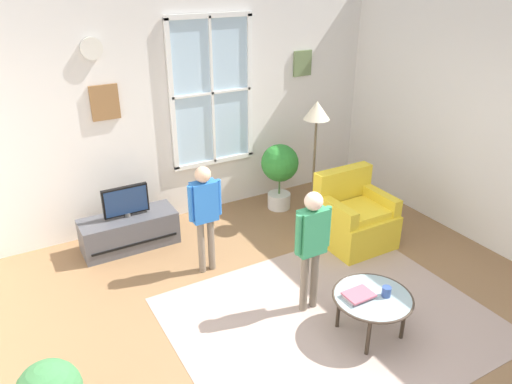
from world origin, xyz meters
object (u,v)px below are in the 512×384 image
remote_near_books (360,294)px  armchair (354,218)px  television (126,201)px  person_blue_shirt (205,208)px  potted_plant_by_window (280,168)px  book_stack (359,295)px  person_green_shirt (312,239)px  floor_lamp (316,123)px  coffee_table (372,299)px  tv_stand (129,231)px  cup (386,292)px

remote_near_books → armchair: bearing=51.5°
television → person_blue_shirt: size_ratio=0.43×
television → potted_plant_by_window: bearing=-0.1°
book_stack → person_green_shirt: person_green_shirt is taller
television → floor_lamp: floor_lamp is taller
book_stack → remote_near_books: bearing=30.7°
potted_plant_by_window → remote_near_books: bearing=-106.2°
coffee_table → potted_plant_by_window: size_ratio=0.79×
coffee_table → potted_plant_by_window: 2.64m
tv_stand → floor_lamp: 2.58m
armchair → book_stack: (-1.03, -1.28, 0.10)m
book_stack → cup: size_ratio=2.70×
coffee_table → potted_plant_by_window: bearing=76.1°
tv_stand → remote_near_books: bearing=-61.4°
person_green_shirt → floor_lamp: (1.09, 1.48, 0.54)m
book_stack → remote_near_books: (0.03, 0.02, -0.01)m
person_green_shirt → potted_plant_by_window: 2.19m
tv_stand → cup: (1.56, -2.61, 0.25)m
book_stack → cup: cup is taller
armchair → potted_plant_by_window: bearing=102.9°
cup → floor_lamp: size_ratio=0.06×
tv_stand → person_blue_shirt: 1.22m
television → coffee_table: size_ratio=0.73×
cup → floor_lamp: (0.71, 2.10, 0.87)m
television → potted_plant_by_window: size_ratio=0.58×
coffee_table → potted_plant_by_window: (0.63, 2.55, 0.21)m
person_blue_shirt → potted_plant_by_window: size_ratio=1.34×
tv_stand → remote_near_books: remote_near_books is taller
coffee_table → person_green_shirt: size_ratio=0.57×
armchair → floor_lamp: floor_lamp is taller
person_green_shirt → floor_lamp: 1.92m
tv_stand → cup: 3.05m
tv_stand → television: bearing=-90.0°
book_stack → floor_lamp: bearing=64.9°
book_stack → person_green_shirt: (-0.16, 0.52, 0.36)m
armchair → cup: (-0.81, -1.38, 0.12)m
television → potted_plant_by_window: (2.08, -0.00, -0.02)m
remote_near_books → person_blue_shirt: size_ratio=0.11×
tv_stand → potted_plant_by_window: 2.12m
television → book_stack: television is taller
television → remote_near_books: bearing=-61.3°
television → person_green_shirt: size_ratio=0.42×
floor_lamp → cup: bearing=-108.7°
armchair → floor_lamp: (-0.09, 0.72, 1.00)m
cup → remote_near_books: (-0.20, 0.12, -0.04)m
person_green_shirt → potted_plant_by_window: (0.91, 1.99, -0.20)m
book_stack → floor_lamp: size_ratio=0.16×
cup → coffee_table: bearing=153.4°
book_stack → television: bearing=118.0°
television → armchair: armchair is taller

